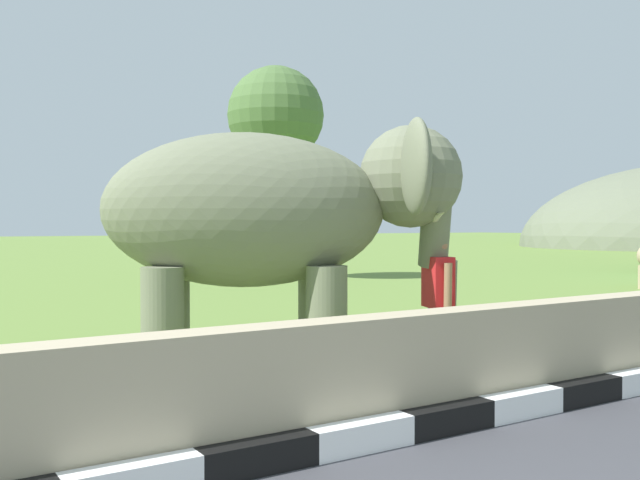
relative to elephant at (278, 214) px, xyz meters
The scene contains 5 objects.
striped_curb 3.58m from the elephant, 128.89° to the right, with size 16.20×0.20×0.24m.
barrier_parapet 2.57m from the elephant, 79.61° to the right, with size 28.00×0.36×1.00m, color tan.
elephant is the anchor object (origin of this frame).
person_handler 2.06m from the elephant, 25.48° to the right, with size 0.35×0.62×1.66m.
tree_distant 15.14m from the elephant, 61.28° to the left, with size 3.08×3.08×6.81m.
Camera 1 is at (-2.18, -0.77, 1.77)m, focal length 39.58 mm.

